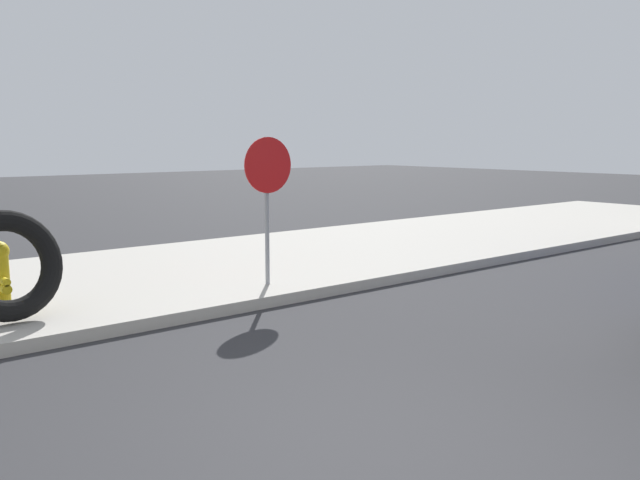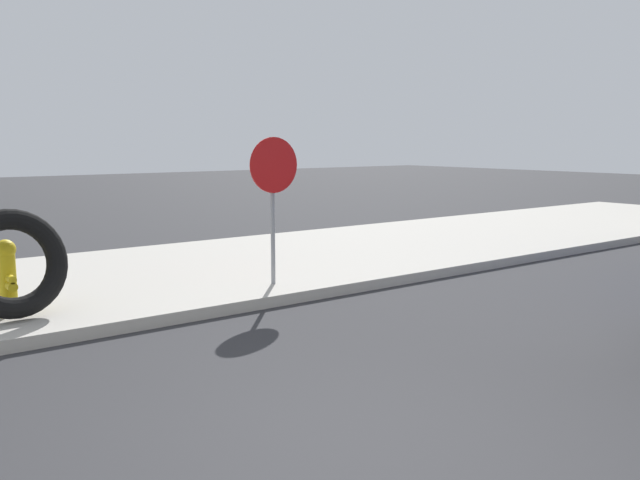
% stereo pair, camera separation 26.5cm
% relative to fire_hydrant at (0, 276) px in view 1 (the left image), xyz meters
% --- Properties ---
extents(ground_plane, '(80.00, 80.00, 0.00)m').
position_rel_fire_hydrant_xyz_m(ground_plane, '(0.97, -5.15, -0.61)').
color(ground_plane, '#2D2D30').
extents(sidewalk_curb, '(36.00, 5.00, 0.15)m').
position_rel_fire_hydrant_xyz_m(sidewalk_curb, '(0.97, 1.35, -0.53)').
color(sidewalk_curb, '#ADA89E').
rests_on(sidewalk_curb, ground).
extents(fire_hydrant, '(0.23, 0.52, 0.86)m').
position_rel_fire_hydrant_xyz_m(fire_hydrant, '(0.00, 0.00, 0.00)').
color(fire_hydrant, yellow).
rests_on(fire_hydrant, sidewalk_curb).
extents(loose_tire, '(1.29, 0.66, 1.26)m').
position_rel_fire_hydrant_xyz_m(loose_tire, '(-0.01, -0.32, 0.17)').
color(loose_tire, black).
rests_on(loose_tire, sidewalk_curb).
extents(stop_sign, '(0.76, 0.08, 2.03)m').
position_rel_fire_hydrant_xyz_m(stop_sign, '(3.34, -0.52, 0.95)').
color(stop_sign, gray).
rests_on(stop_sign, sidewalk_curb).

